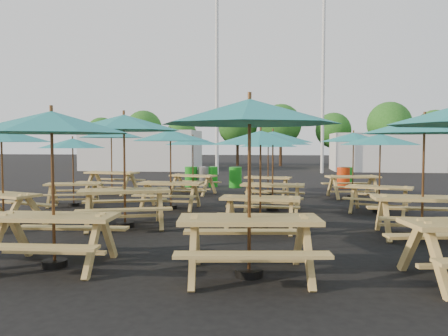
# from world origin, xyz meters

# --- Properties ---
(ground) EXTENTS (120.00, 120.00, 0.00)m
(ground) POSITION_xyz_m (0.00, 0.00, 0.00)
(ground) COLOR black
(ground) RESTS_ON ground
(picnic_unit_1) EXTENTS (2.86, 2.86, 2.26)m
(picnic_unit_1) POSITION_xyz_m (-4.48, -3.23, 1.97)
(picnic_unit_1) COLOR tan
(picnic_unit_1) RESTS_ON ground
(picnic_unit_2) EXTENTS (2.47, 2.47, 2.06)m
(picnic_unit_2) POSITION_xyz_m (-4.42, 0.07, 1.80)
(picnic_unit_2) COLOR tan
(picnic_unit_2) RESTS_ON ground
(picnic_unit_3) EXTENTS (2.82, 2.82, 2.47)m
(picnic_unit_3) POSITION_xyz_m (-4.48, 3.29, 2.16)
(picnic_unit_3) COLOR tan
(picnic_unit_3) RESTS_ON ground
(picnic_unit_4) EXTENTS (2.51, 2.51, 2.40)m
(picnic_unit_4) POSITION_xyz_m (-1.65, -6.19, 2.10)
(picnic_unit_4) COLOR tan
(picnic_unit_4) RESTS_ON ground
(picnic_unit_5) EXTENTS (3.23, 3.23, 2.55)m
(picnic_unit_5) POSITION_xyz_m (-1.69, -2.98, 2.23)
(picnic_unit_5) COLOR tan
(picnic_unit_5) RESTS_ON ground
(picnic_unit_6) EXTENTS (2.37, 2.37, 2.30)m
(picnic_unit_6) POSITION_xyz_m (-1.34, -0.14, 2.01)
(picnic_unit_6) COLOR tan
(picnic_unit_6) RESTS_ON ground
(picnic_unit_7) EXTENTS (2.66, 2.66, 2.16)m
(picnic_unit_7) POSITION_xyz_m (-1.41, 3.50, 1.88)
(picnic_unit_7) COLOR tan
(picnic_unit_7) RESTS_ON ground
(picnic_unit_8) EXTENTS (2.81, 2.81, 2.53)m
(picnic_unit_8) POSITION_xyz_m (1.34, -6.30, 2.21)
(picnic_unit_8) COLOR tan
(picnic_unit_8) RESTS_ON ground
(picnic_unit_9) EXTENTS (2.27, 2.27, 2.18)m
(picnic_unit_9) POSITION_xyz_m (1.36, -2.97, 1.91)
(picnic_unit_9) COLOR tan
(picnic_unit_9) RESTS_ON ground
(picnic_unit_10) EXTENTS (2.42, 2.42, 2.25)m
(picnic_unit_10) POSITION_xyz_m (1.58, -0.11, 1.97)
(picnic_unit_10) COLOR tan
(picnic_unit_10) RESTS_ON ground
(picnic_unit_11) EXTENTS (2.43, 2.43, 2.08)m
(picnic_unit_11) POSITION_xyz_m (1.37, 3.23, 1.82)
(picnic_unit_11) COLOR tan
(picnic_unit_11) RESTS_ON ground
(picnic_unit_13) EXTENTS (2.53, 2.53, 2.45)m
(picnic_unit_13) POSITION_xyz_m (4.62, -3.27, 2.14)
(picnic_unit_13) COLOR tan
(picnic_unit_13) RESTS_ON ground
(picnic_unit_14) EXTENTS (2.76, 2.76, 2.17)m
(picnic_unit_14) POSITION_xyz_m (4.47, -0.14, 1.90)
(picnic_unit_14) COLOR tan
(picnic_unit_14) RESTS_ON ground
(picnic_unit_15) EXTENTS (2.66, 2.66, 2.28)m
(picnic_unit_15) POSITION_xyz_m (4.31, 3.14, 2.00)
(picnic_unit_15) COLOR tan
(picnic_unit_15) RESTS_ON ground
(waste_bin_0) EXTENTS (0.55, 0.55, 0.88)m
(waste_bin_0) POSITION_xyz_m (-2.04, 6.23, 0.44)
(waste_bin_0) COLOR #1B951C
(waste_bin_0) RESTS_ON ground
(waste_bin_1) EXTENTS (0.55, 0.55, 0.88)m
(waste_bin_1) POSITION_xyz_m (-1.47, 6.26, 0.44)
(waste_bin_1) COLOR gray
(waste_bin_1) RESTS_ON ground
(waste_bin_2) EXTENTS (0.55, 0.55, 0.88)m
(waste_bin_2) POSITION_xyz_m (-1.17, 6.38, 0.44)
(waste_bin_2) COLOR #1B951C
(waste_bin_2) RESTS_ON ground
(waste_bin_3) EXTENTS (0.55, 0.55, 0.88)m
(waste_bin_3) POSITION_xyz_m (-0.09, 6.14, 0.44)
(waste_bin_3) COLOR #1B951C
(waste_bin_3) RESTS_ON ground
(waste_bin_4) EXTENTS (0.55, 0.55, 0.88)m
(waste_bin_4) POSITION_xyz_m (4.62, 6.62, 0.44)
(waste_bin_4) COLOR #1B951C
(waste_bin_4) RESTS_ON ground
(waste_bin_5) EXTENTS (0.55, 0.55, 0.88)m
(waste_bin_5) POSITION_xyz_m (4.47, 6.49, 0.44)
(waste_bin_5) COLOR red
(waste_bin_5) RESTS_ON ground
(mast_0) EXTENTS (0.20, 0.20, 12.00)m
(mast_0) POSITION_xyz_m (-2.00, 14.00, 6.00)
(mast_0) COLOR silver
(mast_0) RESTS_ON ground
(mast_1) EXTENTS (0.20, 0.20, 12.00)m
(mast_1) POSITION_xyz_m (4.50, 16.00, 6.00)
(mast_1) COLOR silver
(mast_1) RESTS_ON ground
(event_tent_0) EXTENTS (8.00, 4.00, 2.80)m
(event_tent_0) POSITION_xyz_m (-8.00, 18.00, 1.40)
(event_tent_0) COLOR silver
(event_tent_0) RESTS_ON ground
(event_tent_1) EXTENTS (7.00, 4.00, 2.60)m
(event_tent_1) POSITION_xyz_m (9.00, 19.00, 1.30)
(event_tent_1) COLOR silver
(event_tent_1) RESTS_ON ground
(tree_0) EXTENTS (2.80, 2.80, 4.24)m
(tree_0) POSITION_xyz_m (-14.07, 25.25, 2.83)
(tree_0) COLOR #382314
(tree_0) RESTS_ON ground
(tree_1) EXTENTS (3.11, 3.11, 4.72)m
(tree_1) POSITION_xyz_m (-9.74, 23.90, 3.15)
(tree_1) COLOR #382314
(tree_1) RESTS_ON ground
(tree_2) EXTENTS (2.59, 2.59, 3.93)m
(tree_2) POSITION_xyz_m (-6.39, 23.65, 2.62)
(tree_2) COLOR #382314
(tree_2) RESTS_ON ground
(tree_3) EXTENTS (3.36, 3.36, 5.09)m
(tree_3) POSITION_xyz_m (-1.75, 24.72, 3.41)
(tree_3) COLOR #382314
(tree_3) RESTS_ON ground
(tree_4) EXTENTS (3.41, 3.41, 5.17)m
(tree_4) POSITION_xyz_m (1.90, 24.26, 3.46)
(tree_4) COLOR #382314
(tree_4) RESTS_ON ground
(tree_5) EXTENTS (2.94, 2.94, 4.45)m
(tree_5) POSITION_xyz_m (6.22, 24.67, 2.97)
(tree_5) COLOR #382314
(tree_5) RESTS_ON ground
(tree_6) EXTENTS (3.38, 3.38, 5.13)m
(tree_6) POSITION_xyz_m (10.23, 22.90, 3.43)
(tree_6) COLOR #382314
(tree_6) RESTS_ON ground
(tree_7) EXTENTS (2.95, 2.95, 4.48)m
(tree_7) POSITION_xyz_m (13.63, 22.92, 2.99)
(tree_7) COLOR #382314
(tree_7) RESTS_ON ground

